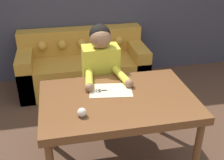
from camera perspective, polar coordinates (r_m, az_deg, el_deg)
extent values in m
cube|color=brown|center=(2.40, 1.18, -4.23)|extent=(1.31, 0.87, 0.07)
cylinder|color=brown|center=(2.53, 16.74, -14.41)|extent=(0.06, 0.06, 0.69)
cylinder|color=brown|center=(2.89, -12.29, -7.92)|extent=(0.06, 0.06, 0.69)
cylinder|color=brown|center=(3.07, 10.46, -5.36)|extent=(0.06, 0.06, 0.69)
cube|color=#B7842D|center=(4.03, -5.73, 1.42)|extent=(1.75, 0.76, 0.44)
cube|color=#B7842D|center=(4.13, -6.42, 8.03)|extent=(1.75, 0.22, 0.36)
cube|color=#B7842D|center=(4.01, -16.86, 1.41)|extent=(0.20, 0.76, 0.60)
cube|color=#B7842D|center=(4.14, 4.98, 3.38)|extent=(0.20, 0.76, 0.60)
sphere|color=#B7842D|center=(4.00, -14.00, 6.71)|extent=(0.13, 0.13, 0.13)
sphere|color=#B7842D|center=(3.99, -10.11, 7.08)|extent=(0.13, 0.13, 0.13)
sphere|color=#B7842D|center=(4.01, -6.23, 7.42)|extent=(0.13, 0.13, 0.13)
sphere|color=#B7842D|center=(4.04, -2.37, 7.73)|extent=(0.13, 0.13, 0.13)
sphere|color=#B7842D|center=(4.09, 1.41, 7.99)|extent=(0.13, 0.13, 0.13)
cube|color=white|center=(3.88, -2.66, 4.04)|extent=(0.38, 0.29, 0.00)
cylinder|color=#33281E|center=(3.14, -2.11, -6.25)|extent=(0.28, 0.28, 0.48)
cube|color=gold|center=(2.90, -2.28, 2.00)|extent=(0.37, 0.22, 0.52)
sphere|color=#896042|center=(2.74, -2.35, 8.48)|extent=(0.21, 0.21, 0.21)
sphere|color=black|center=(2.76, -2.47, 9.18)|extent=(0.21, 0.21, 0.21)
cylinder|color=gold|center=(2.61, -4.67, 0.22)|extent=(0.11, 0.33, 0.07)
sphere|color=#896042|center=(2.46, -4.65, -1.54)|extent=(0.08, 0.08, 0.08)
cylinder|color=gold|center=(2.66, 1.99, 0.84)|extent=(0.13, 0.34, 0.07)
sphere|color=#896042|center=(2.53, 3.51, -0.72)|extent=(0.08, 0.08, 0.08)
cube|color=beige|center=(2.48, -0.26, -2.10)|extent=(0.40, 0.30, 0.00)
cube|color=silver|center=(2.50, 0.48, -1.89)|extent=(0.13, 0.03, 0.00)
cube|color=black|center=(2.47, -1.86, -2.26)|extent=(0.08, 0.02, 0.00)
torus|color=black|center=(2.46, -2.80, -2.41)|extent=(0.04, 0.04, 0.01)
cube|color=silver|center=(2.48, 0.55, -2.15)|extent=(0.13, 0.04, 0.00)
cube|color=black|center=(2.48, -1.90, -2.09)|extent=(0.08, 0.03, 0.00)
torus|color=black|center=(2.48, -2.86, -2.07)|extent=(0.04, 0.04, 0.01)
cylinder|color=silver|center=(2.48, -0.93, -2.12)|extent=(0.01, 0.01, 0.01)
cylinder|color=#4C3828|center=(2.16, -6.08, -7.21)|extent=(0.06, 0.06, 0.01)
sphere|color=beige|center=(2.14, -6.12, -6.54)|extent=(0.07, 0.07, 0.07)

